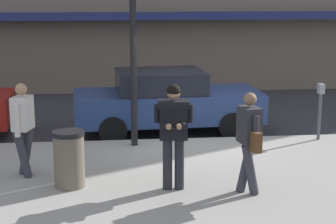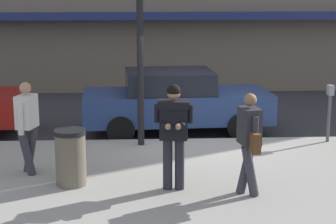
{
  "view_description": "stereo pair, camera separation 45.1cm",
  "coord_description": "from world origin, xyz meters",
  "views": [
    {
      "loc": [
        -1.73,
        -12.42,
        3.45
      ],
      "look_at": [
        -0.83,
        -3.52,
        1.49
      ],
      "focal_mm": 60.0,
      "sensor_mm": 36.0,
      "label": 1
    },
    {
      "loc": [
        -1.28,
        -12.46,
        3.45
      ],
      "look_at": [
        -0.83,
        -3.52,
        1.49
      ],
      "focal_mm": 60.0,
      "sensor_mm": 36.0,
      "label": 2
    }
  ],
  "objects": [
    {
      "name": "curb_paint_line",
      "position": [
        1.0,
        0.05,
        0.0
      ],
      "size": [
        28.0,
        0.12,
        0.01
      ],
      "primitive_type": "cube",
      "color": "silver",
      "rests_on": "ground"
    },
    {
      "name": "pedestrian_with_bag",
      "position": [
        0.47,
        -3.8,
        1.11
      ],
      "size": [
        0.38,
        0.72,
        1.7
      ],
      "color": "#33333D",
      "rests_on": "sidewalk"
    },
    {
      "name": "parking_meter",
      "position": [
        2.88,
        -0.6,
        0.97
      ],
      "size": [
        0.12,
        0.18,
        1.27
      ],
      "color": "#4C4C51",
      "rests_on": "sidewalk"
    },
    {
      "name": "sidewalk",
      "position": [
        1.0,
        -2.85,
        0.07
      ],
      "size": [
        32.0,
        5.3,
        0.14
      ],
      "primitive_type": "cube",
      "color": "#99968E",
      "rests_on": "ground"
    },
    {
      "name": "pedestrian_in_light_coat",
      "position": [
        -3.33,
        -2.48,
        1.11
      ],
      "size": [
        0.4,
        0.58,
        1.7
      ],
      "color": "#33333D",
      "rests_on": "sidewalk"
    },
    {
      "name": "trash_bin",
      "position": [
        -2.48,
        -3.16,
        0.63
      ],
      "size": [
        0.55,
        0.55,
        0.98
      ],
      "color": "#665B4C",
      "rests_on": "sidewalk"
    },
    {
      "name": "street_lamp_post",
      "position": [
        -1.27,
        -0.65,
        3.14
      ],
      "size": [
        0.36,
        0.36,
        4.88
      ],
      "color": "black",
      "rests_on": "sidewalk"
    },
    {
      "name": "man_texting_on_phone",
      "position": [
        -0.73,
        -3.47,
        1.25
      ],
      "size": [
        0.65,
        0.61,
        1.81
      ],
      "color": "#23232B",
      "rests_on": "sidewalk"
    },
    {
      "name": "parked_sedan_mid",
      "position": [
        -0.43,
        0.91,
        0.79
      ],
      "size": [
        4.6,
        2.13,
        1.54
      ],
      "color": "navy",
      "rests_on": "ground"
    },
    {
      "name": "ground_plane",
      "position": [
        0.0,
        0.0,
        0.0
      ],
      "size": [
        80.0,
        80.0,
        0.0
      ],
      "primitive_type": "plane",
      "color": "#333338"
    }
  ]
}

